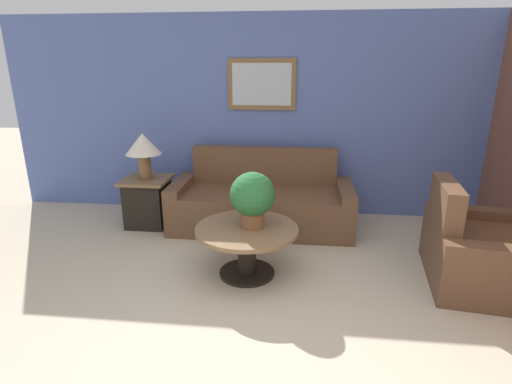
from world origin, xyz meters
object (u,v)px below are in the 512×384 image
Objects in this scene: armchair at (479,252)px; couch_main at (262,203)px; coffee_table at (247,241)px; potted_plant_on_table at (252,197)px; side_table at (148,201)px; table_lamp at (143,147)px.

couch_main is at bearing 70.02° from armchair.
potted_plant_on_table reaches higher than coffee_table.
side_table is 1.91m from potted_plant_on_table.
table_lamp reaches higher than coffee_table.
couch_main is at bearing 3.81° from table_lamp.
couch_main is at bearing 3.81° from side_table.
table_lamp is at bearing 0.00° from side_table.
side_table is at bearing -176.19° from couch_main.
potted_plant_on_table is (-2.12, -0.07, 0.49)m from armchair.
coffee_table is at bearing 100.60° from armchair.
table_lamp is (0.00, 0.00, 0.70)m from side_table.
potted_plant_on_table is at bearing -37.11° from side_table.
side_table is 1.15× the size of potted_plant_on_table.
table_lamp is at bearing -176.19° from couch_main.
armchair is 2.20× the size of table_lamp.
table_lamp reaches higher than couch_main.
side_table is 0.70m from table_lamp.
armchair reaches higher than coffee_table.
coffee_table is (-2.17, -0.10, 0.05)m from armchair.
table_lamp is at bearing 141.23° from coffee_table.
side_table is (-1.45, -0.10, 0.01)m from couch_main.
couch_main is 2.43m from armchair.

